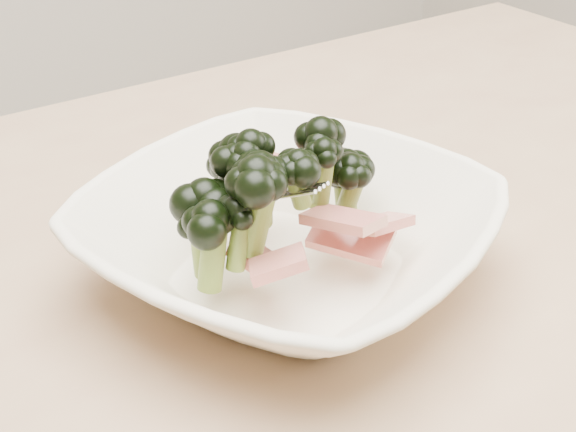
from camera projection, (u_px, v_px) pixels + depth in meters
name	position (u px, v px, depth m)	size (l,w,h in m)	color
dining_table	(326.00, 376.00, 0.62)	(1.20, 0.80, 0.75)	tan
broccoli_dish	(285.00, 229.00, 0.54)	(0.34, 0.34, 0.12)	white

